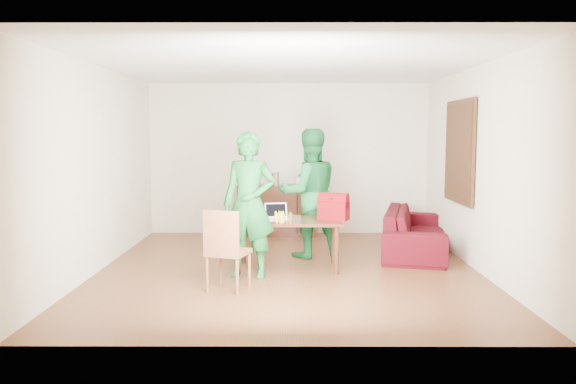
{
  "coord_description": "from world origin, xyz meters",
  "views": [
    {
      "loc": [
        0.02,
        -7.38,
        1.81
      ],
      "look_at": [
        -0.0,
        0.24,
        1.01
      ],
      "focal_mm": 35.0,
      "sensor_mm": 36.0,
      "label": 1
    }
  ],
  "objects_px": {
    "person_near": "(249,205)",
    "sofa": "(416,231)",
    "person_far": "(309,193)",
    "red_bag": "(334,209)",
    "chair": "(228,267)",
    "table": "(288,225)",
    "laptop": "(277,216)",
    "bottle": "(291,217)"
  },
  "relations": [
    {
      "from": "bottle",
      "to": "red_bag",
      "type": "relative_size",
      "value": 0.41
    },
    {
      "from": "chair",
      "to": "bottle",
      "type": "height_order",
      "value": "chair"
    },
    {
      "from": "person_far",
      "to": "red_bag",
      "type": "distance_m",
      "value": 0.85
    },
    {
      "from": "table",
      "to": "bottle",
      "type": "height_order",
      "value": "bottle"
    },
    {
      "from": "person_far",
      "to": "red_bag",
      "type": "height_order",
      "value": "person_far"
    },
    {
      "from": "person_near",
      "to": "laptop",
      "type": "xyz_separation_m",
      "value": [
        0.34,
        0.4,
        -0.21
      ]
    },
    {
      "from": "laptop",
      "to": "red_bag",
      "type": "bearing_deg",
      "value": -10.22
    },
    {
      "from": "table",
      "to": "chair",
      "type": "bearing_deg",
      "value": -121.78
    },
    {
      "from": "chair",
      "to": "person_far",
      "type": "height_order",
      "value": "person_far"
    },
    {
      "from": "person_near",
      "to": "sofa",
      "type": "distance_m",
      "value": 2.91
    },
    {
      "from": "laptop",
      "to": "red_bag",
      "type": "xyz_separation_m",
      "value": [
        0.75,
        -0.01,
        0.1
      ]
    },
    {
      "from": "person_far",
      "to": "person_near",
      "type": "bearing_deg",
      "value": 40.84
    },
    {
      "from": "person_near",
      "to": "bottle",
      "type": "distance_m",
      "value": 0.55
    },
    {
      "from": "table",
      "to": "person_far",
      "type": "height_order",
      "value": "person_far"
    },
    {
      "from": "chair",
      "to": "person_near",
      "type": "relative_size",
      "value": 0.52
    },
    {
      "from": "red_bag",
      "to": "chair",
      "type": "bearing_deg",
      "value": -119.58
    },
    {
      "from": "table",
      "to": "person_far",
      "type": "xyz_separation_m",
      "value": [
        0.31,
        0.74,
        0.35
      ]
    },
    {
      "from": "table",
      "to": "person_near",
      "type": "height_order",
      "value": "person_near"
    },
    {
      "from": "sofa",
      "to": "laptop",
      "type": "bearing_deg",
      "value": 130.7
    },
    {
      "from": "laptop",
      "to": "red_bag",
      "type": "height_order",
      "value": "red_bag"
    },
    {
      "from": "person_near",
      "to": "laptop",
      "type": "relative_size",
      "value": 5.6
    },
    {
      "from": "chair",
      "to": "laptop",
      "type": "relative_size",
      "value": 2.9
    },
    {
      "from": "red_bag",
      "to": "table",
      "type": "bearing_deg",
      "value": -161.68
    },
    {
      "from": "person_far",
      "to": "sofa",
      "type": "xyz_separation_m",
      "value": [
        1.64,
        0.3,
        -0.61
      ]
    },
    {
      "from": "person_near",
      "to": "sofa",
      "type": "relative_size",
      "value": 0.81
    },
    {
      "from": "sofa",
      "to": "red_bag",
      "type": "bearing_deg",
      "value": 142.44
    },
    {
      "from": "person_far",
      "to": "table",
      "type": "bearing_deg",
      "value": 52.25
    },
    {
      "from": "person_near",
      "to": "red_bag",
      "type": "height_order",
      "value": "person_near"
    },
    {
      "from": "table",
      "to": "chair",
      "type": "distance_m",
      "value": 1.3
    },
    {
      "from": "chair",
      "to": "sofa",
      "type": "distance_m",
      "value": 3.38
    },
    {
      "from": "chair",
      "to": "person_near",
      "type": "height_order",
      "value": "person_near"
    },
    {
      "from": "person_near",
      "to": "person_far",
      "type": "bearing_deg",
      "value": 66.22
    },
    {
      "from": "person_far",
      "to": "sofa",
      "type": "relative_size",
      "value": 0.83
    },
    {
      "from": "table",
      "to": "red_bag",
      "type": "distance_m",
      "value": 0.65
    },
    {
      "from": "table",
      "to": "sofa",
      "type": "height_order",
      "value": "table"
    },
    {
      "from": "person_near",
      "to": "sofa",
      "type": "xyz_separation_m",
      "value": [
        2.44,
        1.48,
        -0.59
      ]
    },
    {
      "from": "person_near",
      "to": "table",
      "type": "bearing_deg",
      "value": 51.97
    },
    {
      "from": "chair",
      "to": "sofa",
      "type": "xyz_separation_m",
      "value": [
        2.64,
        2.11,
        0.05
      ]
    },
    {
      "from": "bottle",
      "to": "red_bag",
      "type": "xyz_separation_m",
      "value": [
        0.57,
        0.32,
        0.06
      ]
    },
    {
      "from": "chair",
      "to": "sofa",
      "type": "height_order",
      "value": "chair"
    },
    {
      "from": "chair",
      "to": "person_near",
      "type": "distance_m",
      "value": 0.92
    },
    {
      "from": "table",
      "to": "chair",
      "type": "height_order",
      "value": "chair"
    }
  ]
}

